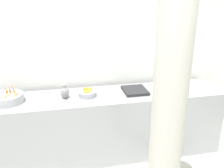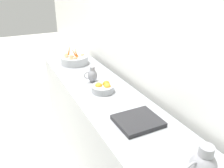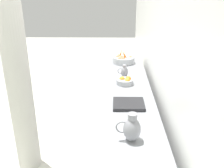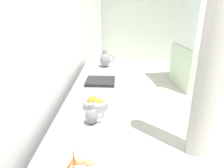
{
  "view_description": "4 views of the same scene",
  "coord_description": "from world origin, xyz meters",
  "px_view_note": "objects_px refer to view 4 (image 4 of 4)",
  "views": [
    {
      "loc": [
        1.29,
        -0.63,
        2.07
      ],
      "look_at": [
        -1.45,
        -0.05,
        1.04
      ],
      "focal_mm": 39.06,
      "sensor_mm": 36.0,
      "label": 1
    },
    {
      "loc": [
        -0.68,
        1.54,
        1.91
      ],
      "look_at": [
        -1.48,
        -0.06,
        1.09
      ],
      "focal_mm": 36.65,
      "sensor_mm": 36.0,
      "label": 2
    },
    {
      "loc": [
        -1.39,
        2.76,
        2.13
      ],
      "look_at": [
        -1.35,
        -0.09,
        0.98
      ],
      "focal_mm": 40.7,
      "sensor_mm": 36.0,
      "label": 3
    },
    {
      "loc": [
        -1.29,
        -2.11,
        1.82
      ],
      "look_at": [
        -1.38,
        -0.14,
        1.03
      ],
      "focal_mm": 34.52,
      "sensor_mm": 36.0,
      "label": 4
    }
  ],
  "objects_px": {
    "glass_block_booth": "(211,36)",
    "support_column": "(216,32)",
    "orange_bowl": "(96,103)",
    "metal_pitcher_short": "(92,115)",
    "metal_pitcher_tall": "(105,59)"
  },
  "relations": [
    {
      "from": "orange_bowl",
      "to": "metal_pitcher_short",
      "type": "xyz_separation_m",
      "value": [
        0.0,
        -0.27,
        0.04
      ]
    },
    {
      "from": "metal_pitcher_short",
      "to": "glass_block_booth",
      "type": "bearing_deg",
      "value": 56.24
    },
    {
      "from": "orange_bowl",
      "to": "metal_pitcher_short",
      "type": "distance_m",
      "value": 0.28
    },
    {
      "from": "glass_block_booth",
      "to": "orange_bowl",
      "type": "bearing_deg",
      "value": -126.32
    },
    {
      "from": "metal_pitcher_tall",
      "to": "metal_pitcher_short",
      "type": "bearing_deg",
      "value": -89.55
    },
    {
      "from": "glass_block_booth",
      "to": "support_column",
      "type": "distance_m",
      "value": 2.47
    },
    {
      "from": "metal_pitcher_tall",
      "to": "glass_block_booth",
      "type": "relative_size",
      "value": 0.12
    },
    {
      "from": "metal_pitcher_tall",
      "to": "glass_block_booth",
      "type": "height_order",
      "value": "glass_block_booth"
    },
    {
      "from": "metal_pitcher_tall",
      "to": "glass_block_booth",
      "type": "distance_m",
      "value": 2.57
    },
    {
      "from": "orange_bowl",
      "to": "glass_block_booth",
      "type": "height_order",
      "value": "glass_block_booth"
    },
    {
      "from": "metal_pitcher_short",
      "to": "support_column",
      "type": "relative_size",
      "value": 0.06
    },
    {
      "from": "glass_block_booth",
      "to": "metal_pitcher_tall",
      "type": "bearing_deg",
      "value": -143.5
    },
    {
      "from": "orange_bowl",
      "to": "metal_pitcher_tall",
      "type": "relative_size",
      "value": 0.89
    },
    {
      "from": "support_column",
      "to": "glass_block_booth",
      "type": "bearing_deg",
      "value": 69.23
    },
    {
      "from": "orange_bowl",
      "to": "support_column",
      "type": "xyz_separation_m",
      "value": [
        1.2,
        0.52,
        0.58
      ]
    }
  ]
}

